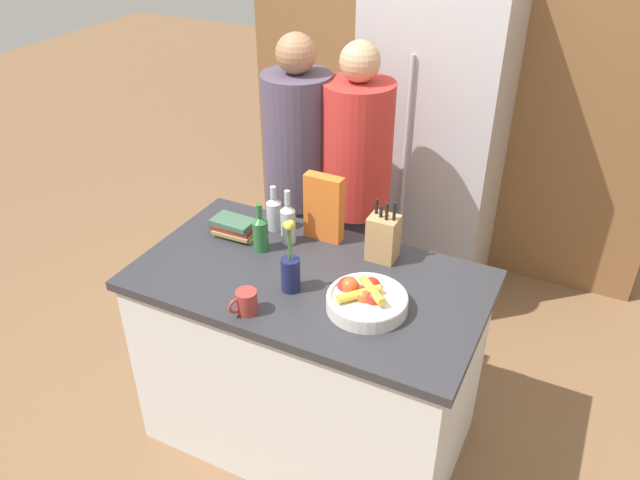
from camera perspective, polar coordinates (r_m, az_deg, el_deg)
name	(u,v)px	position (r m, az deg, el deg)	size (l,w,h in m)	color
ground_plane	(311,429)	(3.21, -0.85, -16.88)	(14.00, 14.00, 0.00)	brown
kitchen_island	(310,359)	(2.88, -0.92, -10.81)	(1.46, 0.82, 0.92)	silver
back_wall_wood	(448,67)	(4.01, 11.65, 15.21)	(2.66, 0.12, 2.60)	brown
refrigerator	(432,145)	(3.79, 10.20, 8.51)	(0.77, 0.62, 1.87)	#B7B7BC
fruit_bowl	(366,299)	(2.40, 4.19, -5.37)	(0.31, 0.31, 0.10)	silver
knife_block	(383,237)	(2.66, 5.78, 0.25)	(0.12, 0.11, 0.28)	tan
flower_vase	(290,268)	(2.46, -2.72, -2.60)	(0.08, 0.08, 0.32)	#191E4C
cereal_box	(324,208)	(2.76, 0.35, 2.96)	(0.18, 0.06, 0.31)	orange
coffee_mug	(246,302)	(2.38, -6.79, -5.66)	(0.08, 0.11, 0.09)	#99332D
book_stack	(235,227)	(2.87, -7.75, 1.17)	(0.21, 0.14, 0.08)	#99844C
bottle_oil	(288,222)	(2.76, -2.94, 1.64)	(0.07, 0.07, 0.26)	#B2BCC1
bottle_vinegar	(274,212)	(2.87, -4.23, 2.53)	(0.07, 0.07, 0.22)	#B2BCC1
bottle_wine	(260,232)	(2.72, -5.47, 0.73)	(0.07, 0.07, 0.22)	#286633
person_at_sink	(298,176)	(3.33, -2.00, 5.88)	(0.36, 0.36, 1.70)	#383842
person_in_blue	(356,185)	(3.26, 3.29, 5.07)	(0.36, 0.36, 1.68)	#383842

